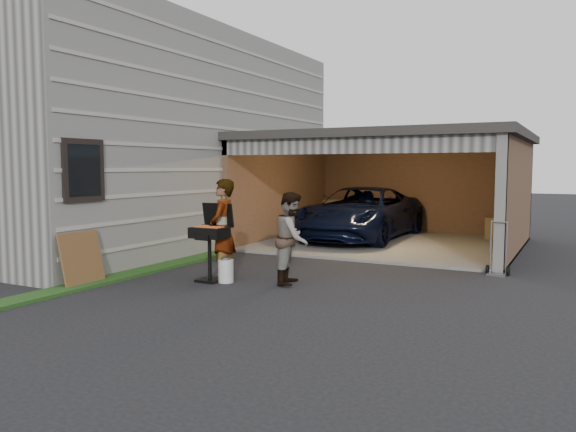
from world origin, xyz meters
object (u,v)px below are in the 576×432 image
man (292,238)px  propane_tank (226,271)px  woman (222,230)px  hand_truck (497,265)px  minivan (361,215)px  plywood_panel (82,259)px  bbq_grill (211,235)px

man → propane_tank: man is taller
man → woman: bearing=87.3°
hand_truck → minivan: bearing=143.0°
propane_tank → woman: bearing=135.1°
minivan → man: (0.97, -6.06, 0.09)m
minivan → propane_tank: size_ratio=12.65×
minivan → hand_truck: minivan is taller
minivan → propane_tank: minivan is taller
plywood_panel → hand_truck: bearing=35.0°
man → plywood_panel: (-3.14, -1.86, -0.34)m
minivan → woman: size_ratio=2.81×
woman → hand_truck: size_ratio=1.77×
plywood_panel → bbq_grill: bearing=38.2°
woman → minivan: bearing=158.7°
minivan → bbq_grill: 6.56m
woman → bbq_grill: size_ratio=1.31×
propane_tank → plywood_panel: size_ratio=0.43×
propane_tank → plywood_panel: plywood_panel is taller
woman → man: size_ratio=1.14×
woman → hand_truck: woman is taller
bbq_grill → hand_truck: bearing=33.7°
bbq_grill → hand_truck: bbq_grill is taller
minivan → bbq_grill: bearing=-94.1°
woman → man: bearing=83.0°
propane_tank → plywood_panel: bearing=-145.4°
woman → plywood_panel: (-1.84, -1.60, -0.45)m
bbq_grill → hand_truck: size_ratio=1.35×
bbq_grill → plywood_panel: 2.24m
bbq_grill → plywood_panel: size_ratio=1.48×
man → bbq_grill: size_ratio=1.16×
minivan → woman: 6.33m
plywood_panel → hand_truck: (6.25, 4.37, -0.27)m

